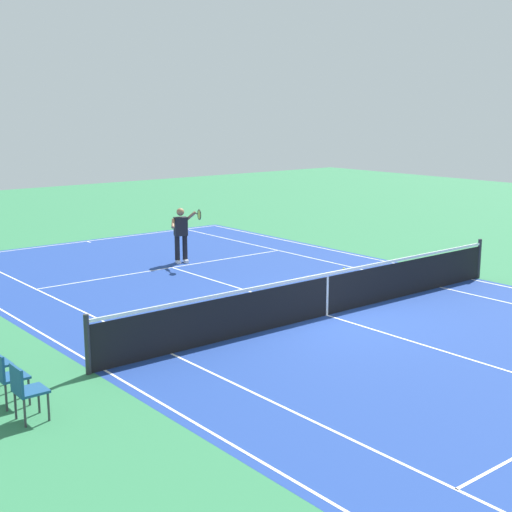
{
  "coord_description": "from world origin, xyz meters",
  "views": [
    {
      "loc": [
        -11.07,
        11.04,
        4.52
      ],
      "look_at": [
        2.74,
        -0.19,
        0.9
      ],
      "focal_mm": 50.6,
      "sensor_mm": 36.0,
      "label": 1
    }
  ],
  "objects_px": {
    "tennis_net": "(327,294)",
    "spectator_chair_0": "(25,388)",
    "tennis_ball": "(344,269)",
    "spectator_chair_1": "(7,374)",
    "tennis_player_near": "(181,232)"
  },
  "relations": [
    {
      "from": "tennis_net",
      "to": "spectator_chair_0",
      "type": "height_order",
      "value": "tennis_net"
    },
    {
      "from": "tennis_net",
      "to": "tennis_ball",
      "type": "xyz_separation_m",
      "value": [
        3.01,
        -3.67,
        -0.46
      ]
    },
    {
      "from": "tennis_ball",
      "to": "spectator_chair_1",
      "type": "height_order",
      "value": "spectator_chair_1"
    },
    {
      "from": "tennis_ball",
      "to": "spectator_chair_0",
      "type": "relative_size",
      "value": 0.08
    },
    {
      "from": "tennis_player_near",
      "to": "tennis_ball",
      "type": "xyz_separation_m",
      "value": [
        -3.79,
        -3.05,
        -0.9
      ]
    },
    {
      "from": "tennis_net",
      "to": "spectator_chair_0",
      "type": "bearing_deg",
      "value": 99.35
    },
    {
      "from": "tennis_ball",
      "to": "tennis_player_near",
      "type": "bearing_deg",
      "value": 38.85
    },
    {
      "from": "spectator_chair_0",
      "to": "spectator_chair_1",
      "type": "xyz_separation_m",
      "value": [
        0.73,
        0.0,
        0.0
      ]
    },
    {
      "from": "spectator_chair_1",
      "to": "tennis_net",
      "type": "bearing_deg",
      "value": -86.26
    },
    {
      "from": "tennis_net",
      "to": "tennis_player_near",
      "type": "relative_size",
      "value": 6.89
    },
    {
      "from": "tennis_net",
      "to": "tennis_player_near",
      "type": "distance_m",
      "value": 6.84
    },
    {
      "from": "tennis_net",
      "to": "tennis_player_near",
      "type": "bearing_deg",
      "value": -5.2
    },
    {
      "from": "tennis_player_near",
      "to": "spectator_chair_1",
      "type": "distance_m",
      "value": 10.83
    },
    {
      "from": "tennis_net",
      "to": "tennis_player_near",
      "type": "height_order",
      "value": "tennis_player_near"
    },
    {
      "from": "tennis_net",
      "to": "spectator_chair_1",
      "type": "height_order",
      "value": "tennis_net"
    }
  ]
}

